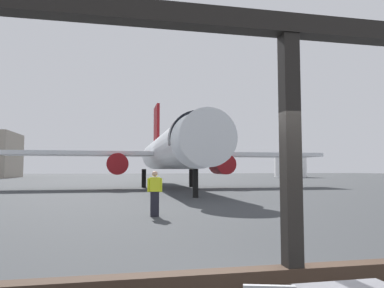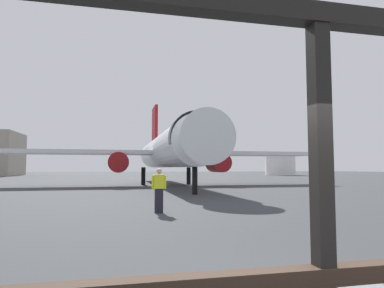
# 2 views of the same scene
# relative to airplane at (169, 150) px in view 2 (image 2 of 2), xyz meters

# --- Properties ---
(ground_plane) EXTENTS (220.00, 220.00, 0.00)m
(ground_plane) POSITION_rel_airplane_xyz_m (-2.72, 10.05, -3.55)
(ground_plane) COLOR #383A3D
(window_frame) EXTENTS (8.19, 0.24, 3.70)m
(window_frame) POSITION_rel_airplane_xyz_m (-2.72, -29.95, -2.25)
(window_frame) COLOR #38281E
(window_frame) RESTS_ON ground
(airplane) EXTENTS (30.84, 30.85, 10.32)m
(airplane) POSITION_rel_airplane_xyz_m (0.00, 0.00, 0.00)
(airplane) COLOR silver
(airplane) RESTS_ON ground
(ground_crew_worker) EXTENTS (0.57, 0.22, 1.74)m
(ground_crew_worker) POSITION_rel_airplane_xyz_m (-3.42, -20.20, -2.65)
(ground_crew_worker) COLOR black
(ground_crew_worker) RESTS_ON ground
(fuel_storage_tank) EXTENTS (7.14, 7.14, 5.30)m
(fuel_storage_tank) POSITION_rel_airplane_xyz_m (33.48, 41.36, -0.90)
(fuel_storage_tank) COLOR white
(fuel_storage_tank) RESTS_ON ground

